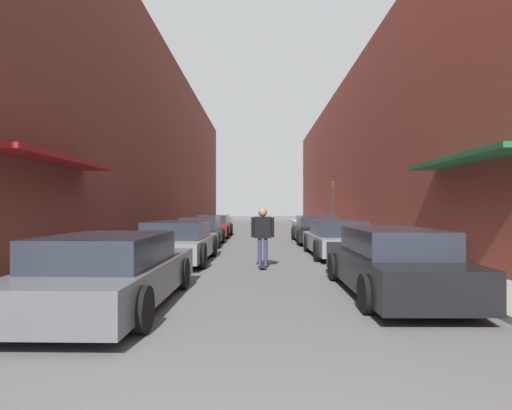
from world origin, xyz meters
The scene contains 14 objects.
ground centered at (0.00, 19.47, 0.00)m, with size 107.11×107.11×0.00m, color #515154.
curb_strip_left centered at (-4.57, 24.34, 0.06)m, with size 1.80×48.69×0.12m.
curb_strip_right centered at (4.57, 24.34, 0.06)m, with size 1.80×48.69×0.12m.
building_row_left centered at (-7.47, 24.34, 5.65)m, with size 4.90×48.69×11.29m.
building_row_right centered at (7.47, 24.34, 5.00)m, with size 4.90×48.69×10.00m.
parked_car_left_0 centered at (-2.55, 5.43, 0.61)m, with size 2.09×4.73×1.25m.
parked_car_left_1 centered at (-2.52, 10.98, 0.62)m, with size 2.04×4.46×1.27m.
parked_car_left_2 centered at (-2.58, 16.23, 0.60)m, with size 1.87×4.02×1.26m.
parked_car_left_3 centered at (-2.58, 21.29, 0.62)m, with size 1.88×4.59×1.25m.
parked_car_right_0 centered at (2.57, 6.46, 0.63)m, with size 1.86×4.67×1.30m.
parked_car_right_1 centered at (2.69, 12.48, 0.61)m, with size 1.92×4.39×1.25m.
parked_car_right_2 centered at (2.72, 17.83, 0.63)m, with size 2.08×4.72×1.29m.
skateboarder centered at (0.09, 9.80, 1.04)m, with size 0.65×0.78×1.69m.
traffic_light centered at (4.63, 23.84, 2.13)m, with size 0.16×0.22×3.23m.
Camera 1 is at (0.00, -1.39, 1.73)m, focal length 28.00 mm.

